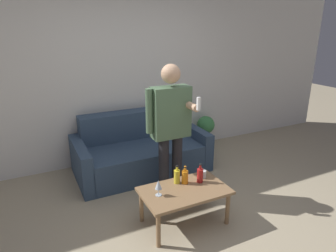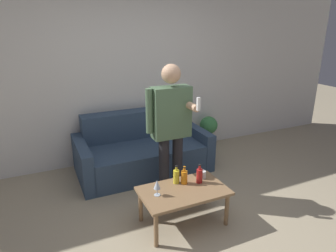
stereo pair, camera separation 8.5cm
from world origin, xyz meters
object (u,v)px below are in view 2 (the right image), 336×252
coffee_table (183,194)px  person_standing_front (171,123)px  bottle_orange (199,175)px  couch (142,150)px

coffee_table → person_standing_front: person_standing_front is taller
coffee_table → bottle_orange: size_ratio=4.20×
couch → person_standing_front: 1.07m
coffee_table → bottle_orange: 0.27m
coffee_table → person_standing_front: (0.10, 0.53, 0.59)m
bottle_orange → couch: bearing=97.9°
couch → coffee_table: size_ratio=2.05×
person_standing_front → couch: bearing=94.1°
couch → bottle_orange: bearing=-82.1°
couch → coffee_table: (-0.04, -1.39, 0.06)m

